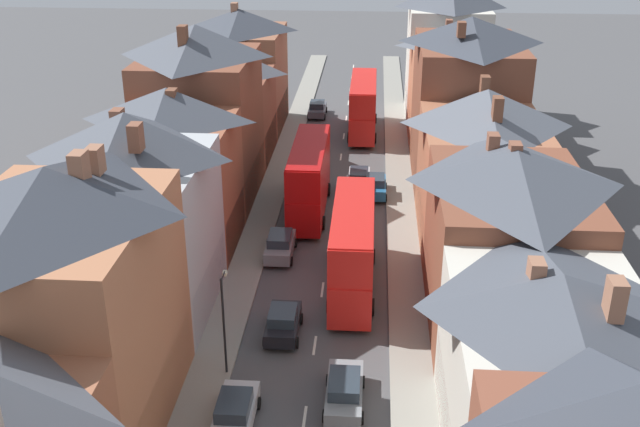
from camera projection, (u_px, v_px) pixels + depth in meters
name	position (u px, v px, depth m)	size (l,w,h in m)	color
pavement_left	(270.00, 198.00, 58.77)	(2.20, 104.00, 0.14)	gray
pavement_right	(400.00, 201.00, 58.09)	(2.20, 104.00, 0.14)	gray
centre_line_dashes	(333.00, 210.00, 56.64)	(0.14, 97.80, 0.01)	silver
terrace_row_left	(149.00, 196.00, 43.70)	(8.00, 73.38, 13.89)	#BCB7A8
terrace_row_right	(493.00, 189.00, 45.26)	(8.00, 79.80, 14.08)	#B2704C
double_decker_bus_lead	(363.00, 105.00, 72.82)	(2.74, 10.80, 5.30)	red
double_decker_bus_mid_street	(353.00, 247.00, 44.78)	(2.74, 10.80, 5.30)	red
double_decker_bus_far_approaching	(309.00, 177.00, 55.28)	(2.74, 10.80, 5.30)	#B70F0F
car_near_blue	(344.00, 391.00, 35.39)	(1.90, 4.36, 1.62)	gray
car_near_silver	(235.00, 412.00, 33.96)	(1.90, 4.11, 1.62)	#B7BABF
car_parked_left_a	(375.00, 186.00, 58.95)	(1.90, 3.96, 1.70)	#236093
car_parked_right_a	(283.00, 322.00, 40.83)	(1.90, 3.83, 1.66)	black
car_mid_black	(317.00, 109.00, 78.93)	(1.90, 4.27, 1.61)	#4C515B
car_parked_left_b	(359.00, 179.00, 60.43)	(1.90, 4.60, 1.60)	#B7BABF
car_far_grey	(280.00, 245.00, 49.45)	(1.90, 4.30, 1.70)	gray
street_lamp	(224.00, 318.00, 36.74)	(0.20, 1.12, 5.50)	black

